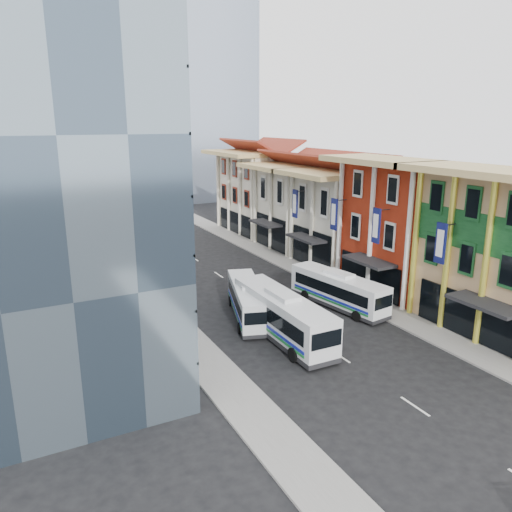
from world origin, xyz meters
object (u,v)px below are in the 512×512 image
bus_left_far (248,300)px  bus_left_near (282,315)px  office_tower (33,130)px  bus_right (338,289)px

bus_left_far → bus_left_near: bearing=-66.2°
office_tower → bus_right: bearing=-8.2°
bus_left_far → bus_right: 8.13m
bus_left_near → bus_right: (7.50, 3.31, -0.22)m
office_tower → bus_left_far: bearing=-7.1°
bus_left_near → bus_right: bus_left_near is taller
office_tower → bus_left_far: office_tower is taller
bus_left_far → office_tower: bearing=-169.2°
bus_left_near → bus_right: bearing=24.2°
bus_left_far → bus_right: (8.00, -1.45, 0.07)m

